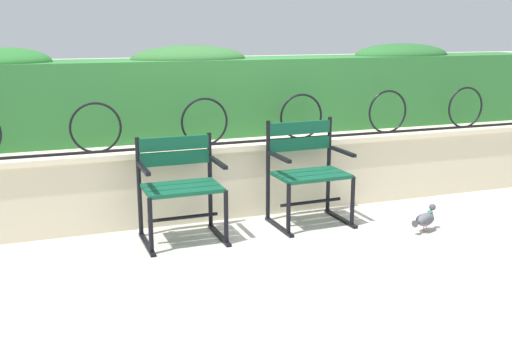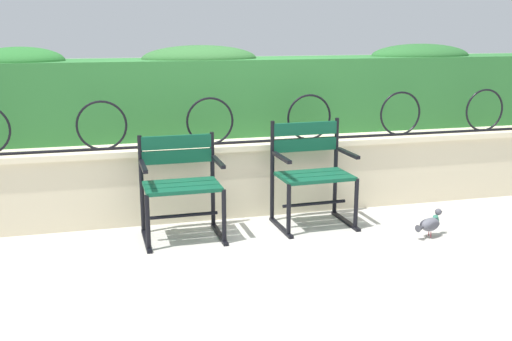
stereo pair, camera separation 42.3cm
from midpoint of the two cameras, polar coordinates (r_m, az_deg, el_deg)
name	(u,v)px [view 2 (the right image)]	position (r m, az deg, el deg)	size (l,w,h in m)	color
ground_plane	(258,239)	(4.87, 2.74, -6.53)	(60.00, 60.00, 0.00)	#BCB7AD
stone_wall	(237,177)	(5.46, 0.42, -0.66)	(7.50, 0.41, 0.66)	beige
iron_arch_fence	(214,124)	(5.23, -1.69, 4.40)	(6.96, 0.02, 0.42)	black
hedge_row	(227,92)	(5.83, -0.71, 7.47)	(7.35, 0.68, 0.84)	#2D7033
park_chair_left	(180,182)	(4.82, -4.70, -1.11)	(0.64, 0.53, 0.82)	#0F4C33
park_chair_right	(311,170)	(5.17, 7.63, -0.01)	(0.66, 0.54, 0.89)	#0F4C33
pigeon_near_chairs	(430,224)	(5.14, 18.50, -4.85)	(0.28, 0.16, 0.22)	#5B5B66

